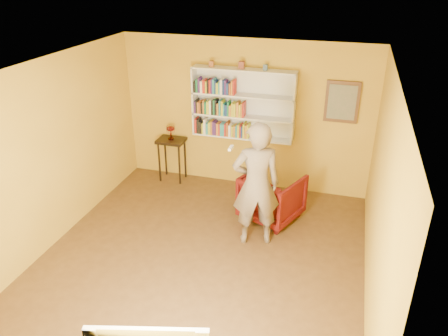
{
  "coord_description": "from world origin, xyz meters",
  "views": [
    {
      "loc": [
        1.74,
        -4.74,
        3.89
      ],
      "look_at": [
        0.13,
        0.75,
        1.13
      ],
      "focal_mm": 35.0,
      "sensor_mm": 36.0,
      "label": 1
    }
  ],
  "objects_px": {
    "bookshelf": "(244,104)",
    "ruby_lustre": "(171,130)",
    "armchair": "(272,197)",
    "person": "(256,185)",
    "console_table": "(172,146)"
  },
  "relations": [
    {
      "from": "ruby_lustre",
      "to": "armchair",
      "type": "distance_m",
      "value": 2.34
    },
    {
      "from": "bookshelf",
      "to": "person",
      "type": "height_order",
      "value": "bookshelf"
    },
    {
      "from": "bookshelf",
      "to": "ruby_lustre",
      "type": "bearing_deg",
      "value": -173.23
    },
    {
      "from": "ruby_lustre",
      "to": "armchair",
      "type": "xyz_separation_m",
      "value": [
        2.09,
        -0.84,
        -0.62
      ]
    },
    {
      "from": "armchair",
      "to": "person",
      "type": "distance_m",
      "value": 0.91
    },
    {
      "from": "ruby_lustre",
      "to": "person",
      "type": "relative_size",
      "value": 0.13
    },
    {
      "from": "bookshelf",
      "to": "ruby_lustre",
      "type": "height_order",
      "value": "bookshelf"
    },
    {
      "from": "ruby_lustre",
      "to": "person",
      "type": "height_order",
      "value": "person"
    },
    {
      "from": "ruby_lustre",
      "to": "bookshelf",
      "type": "bearing_deg",
      "value": 6.77
    },
    {
      "from": "console_table",
      "to": "armchair",
      "type": "xyz_separation_m",
      "value": [
        2.09,
        -0.84,
        -0.29
      ]
    },
    {
      "from": "bookshelf",
      "to": "console_table",
      "type": "relative_size",
      "value": 2.16
    },
    {
      "from": "person",
      "to": "armchair",
      "type": "bearing_deg",
      "value": -119.38
    },
    {
      "from": "armchair",
      "to": "person",
      "type": "height_order",
      "value": "person"
    },
    {
      "from": "console_table",
      "to": "person",
      "type": "height_order",
      "value": "person"
    },
    {
      "from": "console_table",
      "to": "armchair",
      "type": "relative_size",
      "value": 0.96
    }
  ]
}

